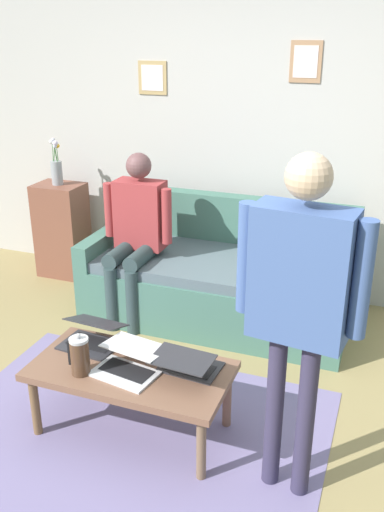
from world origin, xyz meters
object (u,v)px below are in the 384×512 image
laptop_center (128,364)px  flower_vase (57,169)px  side_shelf (62,230)px  laptop_left (188,364)px  laptop_right (92,337)px  person_seated (136,228)px  coffee_table (131,375)px  person_standing (300,291)px  french_press (80,356)px  couch (220,279)px

laptop_center → flower_vase: (1.56, -1.80, 0.53)m
laptop_center → side_shelf: 2.38m
laptop_left → laptop_right: 0.63m
person_seated → side_shelf: bearing=-26.7°
laptop_left → laptop_right: size_ratio=1.01×
coffee_table → person_standing: (-0.89, 0.12, 0.71)m
french_press → laptop_right: bearing=-71.6°
french_press → person_seated: (0.34, -1.41, 0.21)m
couch → laptop_center: couch is taller
laptop_left → laptop_right: laptop_right is taller
laptop_left → french_press: 0.57m
laptop_center → coffee_table: bearing=-81.4°
couch → person_standing: (-0.86, 1.62, 0.77)m
coffee_table → laptop_right: 0.36m
laptop_left → person_standing: bearing=161.8°
laptop_left → coffee_table: bearing=13.5°
french_press → coffee_table: bearing=-148.3°
french_press → flower_vase: 2.37m
side_shelf → laptop_center: bearing=130.9°
laptop_center → person_standing: 1.09m
laptop_center → person_seated: person_seated is taller
couch → person_standing: size_ratio=1.19×
coffee_table → french_press: size_ratio=4.52×
laptop_left → flower_vase: 2.57m
laptop_center → person_standing: bearing=174.3°
coffee_table → person_standing: person_standing is taller
flower_vase → coffee_table: bearing=131.3°
french_press → side_shelf: 2.33m
laptop_right → side_shelf: side_shelf is taller
couch → coffee_table: (0.03, 1.50, 0.06)m
couch → french_press: 1.67m
couch → coffee_table: 1.50m
laptop_center → side_shelf: size_ratio=0.46×
couch → laptop_right: 1.40m
couch → laptop_center: (0.03, 1.53, 0.15)m
side_shelf → person_standing: bearing=142.4°
laptop_left → laptop_center: bearing=19.0°
person_standing → flower_vase: bearing=-37.6°
person_seated → flower_vase: bearing=-26.6°
laptop_center → flower_vase: bearing=-49.1°
flower_vase → laptop_left: bearing=137.7°
coffee_table → flower_vase: bearing=-48.7°
side_shelf → person_standing: 3.16m
laptop_right → french_press: size_ratio=1.44×
laptop_left → person_standing: person_standing is taller
laptop_right → person_seated: (0.24, -1.12, 0.27)m
side_shelf → person_seated: person_seated is taller
couch → laptop_left: couch is taller
couch → french_press: couch is taller
laptop_right → person_seated: person_seated is taller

